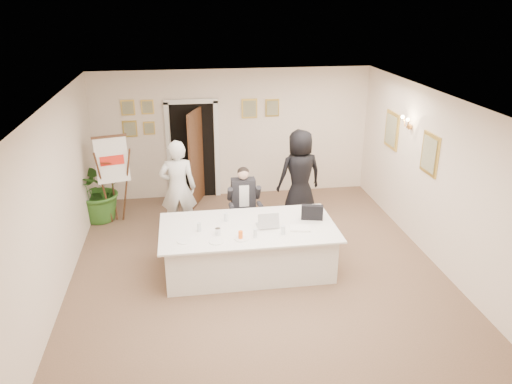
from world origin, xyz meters
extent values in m
plane|color=brown|center=(0.00, 0.00, 0.00)|extent=(7.00, 7.00, 0.00)
cube|color=white|center=(0.00, 0.00, 2.80)|extent=(6.00, 7.00, 0.02)
cube|color=beige|center=(0.00, 3.50, 1.40)|extent=(6.00, 0.10, 2.80)
cube|color=beige|center=(0.00, -3.50, 1.40)|extent=(6.00, 0.10, 2.80)
cube|color=beige|center=(-3.00, 0.00, 1.40)|extent=(0.10, 7.00, 2.80)
cube|color=beige|center=(3.00, 0.00, 1.40)|extent=(0.10, 7.00, 2.80)
cube|color=black|center=(-0.90, 3.47, 1.05)|extent=(0.92, 0.06, 2.10)
cube|color=white|center=(-1.42, 3.44, 1.05)|extent=(0.10, 0.06, 2.20)
cube|color=white|center=(-0.38, 3.44, 1.05)|extent=(0.10, 0.06, 2.20)
cube|color=#372011|center=(-0.85, 3.05, 1.03)|extent=(0.33, 0.81, 2.02)
cube|color=white|center=(-0.14, 0.09, 0.38)|extent=(2.63, 1.32, 0.75)
cube|color=white|center=(-0.14, 0.09, 0.76)|extent=(2.81, 1.50, 0.03)
cube|color=white|center=(-2.48, 2.21, 1.33)|extent=(0.63, 0.33, 0.86)
imported|color=silver|center=(-1.24, 1.60, 0.92)|extent=(0.67, 0.45, 1.83)
imported|color=black|center=(1.15, 2.00, 0.91)|extent=(0.98, 0.72, 1.82)
imported|color=#2F6220|center=(-2.80, 2.50, 0.66)|extent=(1.57, 1.53, 1.33)
cube|color=black|center=(0.94, 0.21, 0.90)|extent=(0.37, 0.18, 0.25)
cube|color=white|center=(0.66, -0.12, 0.79)|extent=(0.36, 0.28, 0.03)
cylinder|color=white|center=(-1.17, -0.28, 0.78)|extent=(0.26, 0.26, 0.01)
cylinder|color=white|center=(-0.69, -0.37, 0.78)|extent=(0.26, 0.26, 0.01)
cylinder|color=white|center=(-0.30, -0.33, 0.78)|extent=(0.23, 0.23, 0.01)
cylinder|color=silver|center=(-0.92, 0.04, 0.84)|extent=(0.08, 0.08, 0.14)
cylinder|color=silver|center=(-0.09, -0.30, 0.84)|extent=(0.07, 0.07, 0.14)
cylinder|color=silver|center=(0.36, -0.26, 0.84)|extent=(0.08, 0.08, 0.14)
cylinder|color=silver|center=(-0.47, 0.35, 0.84)|extent=(0.07, 0.07, 0.14)
cylinder|color=orange|center=(-0.31, -0.32, 0.84)|extent=(0.07, 0.07, 0.13)
cylinder|color=silver|center=(-0.65, -0.13, 0.83)|extent=(0.11, 0.11, 0.11)
camera|label=1|loc=(-1.09, -7.07, 4.24)|focal=35.00mm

